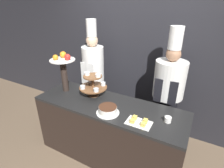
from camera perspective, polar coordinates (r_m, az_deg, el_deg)
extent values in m
cube|color=#232328|center=(2.92, 8.70, 11.62)|extent=(10.00, 0.06, 2.80)
cube|color=black|center=(2.53, -1.12, -15.43)|extent=(1.99, 0.66, 0.84)
cube|color=black|center=(2.28, -1.21, -7.05)|extent=(1.99, 0.66, 0.03)
cylinder|color=brown|center=(2.50, -6.05, -3.36)|extent=(0.17, 0.17, 0.02)
cylinder|color=brown|center=(2.44, -6.20, -0.51)|extent=(0.04, 0.04, 0.29)
cylinder|color=brown|center=(2.45, -6.17, -1.12)|extent=(0.39, 0.39, 0.02)
cylinder|color=brown|center=(2.38, -6.35, 2.49)|extent=(0.26, 0.26, 0.02)
cylinder|color=silver|center=(2.57, -7.08, 0.84)|extent=(0.07, 0.07, 0.04)
cylinder|color=green|center=(2.57, -7.07, 0.70)|extent=(0.06, 0.06, 0.03)
cylinder|color=silver|center=(2.41, -9.56, -1.01)|extent=(0.07, 0.07, 0.04)
cylinder|color=red|center=(2.41, -9.54, -1.15)|extent=(0.06, 0.06, 0.03)
cylinder|color=silver|center=(2.31, -5.22, -1.93)|extent=(0.07, 0.07, 0.04)
cylinder|color=gold|center=(2.32, -5.21, -2.08)|extent=(0.06, 0.06, 0.03)
cylinder|color=silver|center=(2.48, -2.93, 0.05)|extent=(0.07, 0.07, 0.04)
cylinder|color=beige|center=(2.48, -2.93, -0.09)|extent=(0.06, 0.06, 0.03)
cylinder|color=white|center=(2.41, -8.12, 3.41)|extent=(0.07, 0.07, 0.04)
cylinder|color=white|center=(2.34, -4.59, 2.83)|extent=(0.07, 0.07, 0.04)
cylinder|color=#2D231E|center=(2.61, -15.29, 2.55)|extent=(0.09, 0.09, 0.47)
cylinder|color=white|center=(2.53, -15.89, 7.56)|extent=(0.35, 0.35, 0.01)
sphere|color=red|center=(2.47, -14.33, 8.52)|extent=(0.09, 0.09, 0.09)
sphere|color=orange|center=(2.60, -15.69, 9.24)|extent=(0.09, 0.09, 0.09)
sphere|color=orange|center=(2.53, -18.00, 8.29)|extent=(0.07, 0.07, 0.07)
cylinder|color=white|center=(2.10, -1.39, -9.33)|extent=(0.28, 0.28, 0.01)
cylinder|color=white|center=(2.08, -1.40, -8.38)|extent=(0.22, 0.22, 0.08)
cylinder|color=#472819|center=(2.06, -1.42, -7.43)|extent=(0.22, 0.22, 0.01)
cylinder|color=white|center=(2.04, 17.78, -10.95)|extent=(0.08, 0.08, 0.06)
cube|color=white|center=(1.97, 8.74, -12.42)|extent=(0.28, 0.18, 0.01)
cube|color=#EFCC56|center=(1.94, 6.67, -11.92)|extent=(0.04, 0.04, 0.04)
cube|color=#EFCC56|center=(1.91, 10.18, -12.88)|extent=(0.04, 0.04, 0.04)
cube|color=#EFCC56|center=(2.00, 7.46, -10.83)|extent=(0.04, 0.04, 0.04)
cube|color=#EFCC56|center=(1.97, 10.87, -11.74)|extent=(0.04, 0.04, 0.04)
cube|color=#38332D|center=(3.24, -5.62, -5.63)|extent=(0.27, 0.15, 0.84)
cylinder|color=white|center=(2.94, -6.19, 6.41)|extent=(0.36, 0.36, 0.59)
cube|color=white|center=(2.86, -8.00, 3.19)|extent=(0.25, 0.01, 0.38)
sphere|color=#DBB28E|center=(2.85, -6.56, 13.88)|extent=(0.19, 0.19, 0.19)
cylinder|color=white|center=(2.82, -6.76, 17.73)|extent=(0.16, 0.16, 0.26)
cube|color=black|center=(2.83, 16.42, -11.42)|extent=(0.31, 0.17, 0.86)
cylinder|color=silver|center=(2.50, 18.30, 1.42)|extent=(0.42, 0.42, 0.51)
cube|color=black|center=(2.36, 16.98, -2.55)|extent=(0.29, 0.01, 0.33)
sphere|color=#A37556|center=(2.39, 19.44, 9.20)|extent=(0.19, 0.19, 0.19)
cylinder|color=white|center=(2.35, 20.15, 13.95)|extent=(0.17, 0.17, 0.28)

